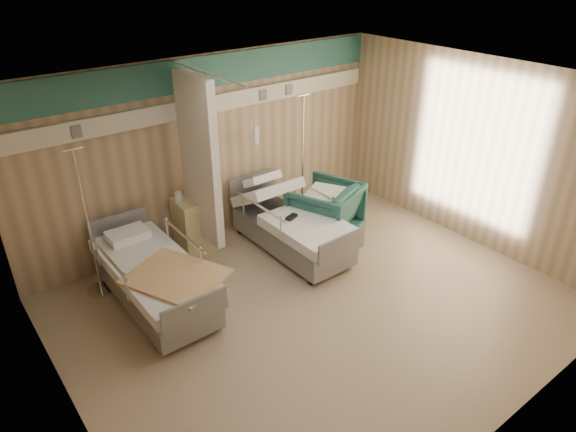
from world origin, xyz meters
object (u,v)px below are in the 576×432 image
Objects in this scene: bed_left at (156,284)px; visitor_armchair at (325,211)px; bedside_cabinet at (194,225)px; iv_stand_right at (302,192)px; bed_right at (292,231)px; iv_stand_left at (96,265)px.

visitor_armchair is (2.85, -0.00, 0.13)m from bed_left.
bedside_cabinet is 0.41× the size of iv_stand_right.
iv_stand_right is (1.98, -0.12, 0.00)m from bedside_cabinet.
visitor_armchair is at bearing -26.69° from bedside_cabinet.
bedside_cabinet is (1.05, 0.90, 0.11)m from bed_left.
bed_right is 1.06× the size of iv_stand_left.
bedside_cabinet reaches higher than bed_right.
bed_left is 2.85m from visitor_armchair.
iv_stand_left is at bearing -179.43° from iv_stand_right.
visitor_armchair is at bearing -0.42° from bed_right.
bed_left is at bearing -20.30° from visitor_armchair.
iv_stand_left is (-0.48, 0.74, 0.10)m from bed_left.
bedside_cabinet is 2.01m from visitor_armchair.
iv_stand_right is at bearing 43.10° from bed_right.
bedside_cabinet is 1.54m from iv_stand_left.
iv_stand_left reaches higher than bed_right.
bedside_cabinet is at bearing 5.96° from iv_stand_left.
iv_stand_left is at bearing -32.81° from visitor_armchair.
bedside_cabinet is at bearing 40.60° from bed_left.
iv_stand_right is (0.18, 0.78, -0.02)m from visitor_armchair.
iv_stand_right is at bearing -3.61° from bedside_cabinet.
iv_stand_right reaches higher than bed_left.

